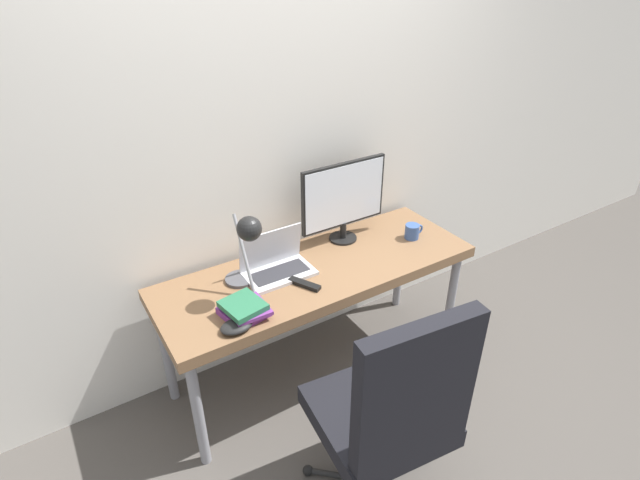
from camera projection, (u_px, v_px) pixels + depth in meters
The scene contains 11 objects.
ground_plane at pixel (347, 400), 2.74m from camera, with size 12.00×12.00×0.00m, color #514C47.
wall_back at pixel (281, 139), 2.56m from camera, with size 8.00×0.05×2.60m.
desk at pixel (318, 277), 2.63m from camera, with size 1.70×0.59×0.71m.
laptop at pixel (277, 265), 2.53m from camera, with size 0.34×0.21×0.22m.
monitor at pixel (344, 198), 2.72m from camera, with size 0.52×0.16×0.46m.
desk_lamp at pixel (247, 241), 2.25m from camera, with size 0.15×0.30×0.43m.
office_chair at pixel (392, 410), 1.93m from camera, with size 0.61×0.62×1.11m.
book_stack at pixel (244, 309), 2.23m from camera, with size 0.21×0.22×0.08m.
tv_remote at pixel (304, 284), 2.45m from camera, with size 0.11×0.17×0.02m.
mug at pixel (412, 231), 2.84m from camera, with size 0.12×0.08×0.08m.
game_controller at pixel (236, 326), 2.16m from camera, with size 0.15×0.10×0.04m.
Camera 1 is at (-1.15, -1.54, 2.14)m, focal length 28.00 mm.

